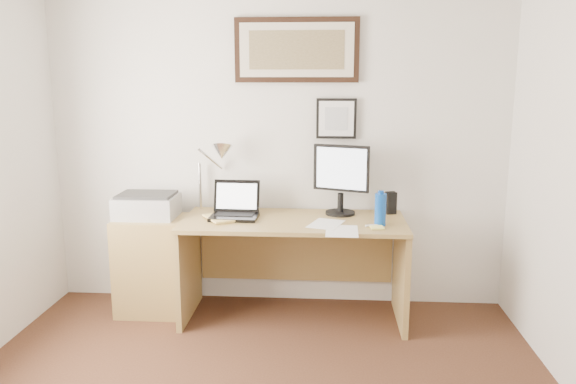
# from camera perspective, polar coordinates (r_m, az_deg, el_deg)

# --- Properties ---
(wall_back) EXTENTS (3.50, 0.02, 2.50)m
(wall_back) POSITION_cam_1_polar(r_m,az_deg,el_deg) (4.32, -1.12, 4.88)
(wall_back) COLOR silver
(wall_back) RESTS_ON ground
(side_cabinet) EXTENTS (0.50, 0.40, 0.73)m
(side_cabinet) POSITION_cam_1_polar(r_m,az_deg,el_deg) (4.38, -13.63, -7.22)
(side_cabinet) COLOR olive
(side_cabinet) RESTS_ON floor
(water_bottle) EXTENTS (0.08, 0.08, 0.22)m
(water_bottle) POSITION_cam_1_polar(r_m,az_deg,el_deg) (3.90, 9.37, -1.76)
(water_bottle) COLOR #0C42A2
(water_bottle) RESTS_ON desk
(bottle_cap) EXTENTS (0.04, 0.04, 0.02)m
(bottle_cap) POSITION_cam_1_polar(r_m,az_deg,el_deg) (3.88, 9.42, -0.01)
(bottle_cap) COLOR #0C42A2
(bottle_cap) RESTS_ON water_bottle
(speaker) EXTENTS (0.09, 0.08, 0.17)m
(speaker) POSITION_cam_1_polar(r_m,az_deg,el_deg) (4.26, 10.40, -1.09)
(speaker) COLOR black
(speaker) RESTS_ON desk
(paper_sheet_a) EXTENTS (0.22, 0.31, 0.00)m
(paper_sheet_a) POSITION_cam_1_polar(r_m,az_deg,el_deg) (3.75, 5.49, -3.97)
(paper_sheet_a) COLOR white
(paper_sheet_a) RESTS_ON desk
(paper_sheet_b) EXTENTS (0.28, 0.33, 0.00)m
(paper_sheet_b) POSITION_cam_1_polar(r_m,az_deg,el_deg) (3.91, 3.86, -3.25)
(paper_sheet_b) COLOR white
(paper_sheet_b) RESTS_ON desk
(sticky_pad) EXTENTS (0.10, 0.10, 0.01)m
(sticky_pad) POSITION_cam_1_polar(r_m,az_deg,el_deg) (3.85, 9.02, -3.56)
(sticky_pad) COLOR #FFFC78
(sticky_pad) RESTS_ON desk
(marker_pen) EXTENTS (0.14, 0.06, 0.02)m
(marker_pen) POSITION_cam_1_polar(r_m,az_deg,el_deg) (3.89, 8.83, -3.36)
(marker_pen) COLOR silver
(marker_pen) RESTS_ON desk
(book) EXTENTS (0.32, 0.34, 0.02)m
(book) POSITION_cam_1_polar(r_m,az_deg,el_deg) (4.03, -8.04, -2.81)
(book) COLOR #D9BB66
(book) RESTS_ON desk
(desk) EXTENTS (1.60, 0.70, 0.75)m
(desk) POSITION_cam_1_polar(r_m,az_deg,el_deg) (4.18, 0.63, -5.66)
(desk) COLOR olive
(desk) RESTS_ON floor
(laptop) EXTENTS (0.35, 0.30, 0.26)m
(laptop) POSITION_cam_1_polar(r_m,az_deg,el_deg) (4.11, -5.39, -1.77)
(laptop) COLOR black
(laptop) RESTS_ON desk
(lcd_monitor) EXTENTS (0.41, 0.22, 0.52)m
(lcd_monitor) POSITION_cam_1_polar(r_m,az_deg,el_deg) (4.14, 5.40, 1.62)
(lcd_monitor) COLOR black
(lcd_monitor) RESTS_ON desk
(printer) EXTENTS (0.44, 0.34, 0.18)m
(printer) POSITION_cam_1_polar(r_m,az_deg,el_deg) (4.30, -14.13, -1.33)
(printer) COLOR #A0A0A2
(printer) RESTS_ON side_cabinet
(desk_lamp) EXTENTS (0.29, 0.27, 0.53)m
(desk_lamp) POSITION_cam_1_polar(r_m,az_deg,el_deg) (4.20, -6.93, 3.74)
(desk_lamp) COLOR silver
(desk_lamp) RESTS_ON desk
(picture_large) EXTENTS (0.92, 0.04, 0.47)m
(picture_large) POSITION_cam_1_polar(r_m,az_deg,el_deg) (4.25, 0.88, 14.22)
(picture_large) COLOR black
(picture_large) RESTS_ON wall_back
(picture_small) EXTENTS (0.30, 0.03, 0.30)m
(picture_small) POSITION_cam_1_polar(r_m,az_deg,el_deg) (4.26, 4.93, 7.45)
(picture_small) COLOR black
(picture_small) RESTS_ON wall_back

